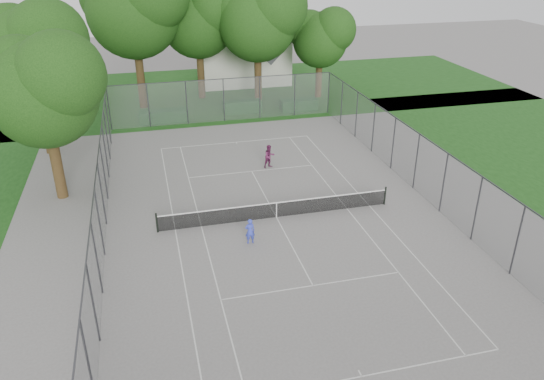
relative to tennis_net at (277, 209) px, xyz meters
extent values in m
plane|color=slate|center=(0.00, 0.00, -0.51)|extent=(120.00, 120.00, 0.00)
cube|color=#194714|center=(0.00, 26.00, -0.51)|extent=(60.00, 20.00, 0.00)
cube|color=silver|center=(0.00, -11.88, -0.50)|extent=(10.97, 0.06, 0.01)
cube|color=silver|center=(0.00, 11.88, -0.50)|extent=(10.97, 0.06, 0.01)
cube|color=silver|center=(-5.49, 0.00, -0.50)|extent=(0.06, 23.77, 0.01)
cube|color=silver|center=(5.49, 0.00, -0.50)|extent=(0.06, 23.77, 0.01)
cube|color=silver|center=(-4.12, 0.00, -0.50)|extent=(0.06, 23.77, 0.01)
cube|color=silver|center=(4.12, 0.00, -0.50)|extent=(0.06, 23.77, 0.01)
cube|color=silver|center=(0.00, -6.40, -0.50)|extent=(8.23, 0.06, 0.01)
cube|color=silver|center=(0.00, 6.40, -0.50)|extent=(8.23, 0.06, 0.01)
cube|color=silver|center=(0.00, 0.00, -0.50)|extent=(0.06, 12.80, 0.01)
cube|color=silver|center=(0.00, -11.73, -0.50)|extent=(0.06, 0.30, 0.01)
cube|color=silver|center=(0.00, 11.73, -0.50)|extent=(0.06, 0.30, 0.01)
cylinder|color=black|center=(-6.39, 0.00, 0.04)|extent=(0.10, 0.10, 1.10)
cylinder|color=black|center=(6.39, 0.00, 0.04)|extent=(0.10, 0.10, 1.10)
cube|color=black|center=(0.00, 0.00, -0.06)|extent=(12.67, 0.01, 0.86)
cube|color=white|center=(0.00, 0.00, 0.40)|extent=(12.77, 0.03, 0.06)
cube|color=white|center=(0.00, 0.00, -0.07)|extent=(0.05, 0.02, 0.88)
cylinder|color=#38383D|center=(-9.00, 17.00, 1.24)|extent=(0.08, 0.08, 3.50)
cylinder|color=#38383D|center=(9.00, 17.00, 1.24)|extent=(0.08, 0.08, 3.50)
cube|color=slate|center=(0.00, 17.00, 1.24)|extent=(18.00, 0.02, 3.50)
cube|color=slate|center=(-9.00, 0.00, 1.24)|extent=(0.02, 34.00, 3.50)
cube|color=slate|center=(9.00, 0.00, 1.24)|extent=(0.02, 34.00, 3.50)
cube|color=#38383D|center=(0.00, 17.00, 2.99)|extent=(18.00, 0.05, 0.05)
cube|color=#38383D|center=(-9.00, 0.00, 2.99)|extent=(0.05, 34.00, 0.05)
cube|color=#38383D|center=(9.00, 0.00, 2.99)|extent=(0.05, 34.00, 0.05)
cylinder|color=#3B2A15|center=(-6.35, 22.51, 2.21)|extent=(0.68, 0.68, 5.43)
sphere|color=#163A10|center=(-6.35, 22.51, 7.63)|extent=(7.73, 7.73, 7.73)
cylinder|color=#3B2A15|center=(-0.90, 24.31, 1.82)|extent=(0.65, 0.65, 4.66)
sphere|color=#163A10|center=(-0.90, 24.31, 6.47)|extent=(6.63, 6.63, 6.63)
sphere|color=#163A10|center=(0.43, 23.32, 7.79)|extent=(5.30, 5.30, 5.30)
sphere|color=#163A10|center=(-2.06, 25.14, 7.46)|extent=(4.97, 4.97, 4.97)
cylinder|color=#3B2A15|center=(3.85, 21.33, 1.86)|extent=(0.65, 0.65, 4.74)
sphere|color=#163A10|center=(3.85, 21.33, 6.59)|extent=(6.74, 6.74, 6.74)
sphere|color=#163A10|center=(5.19, 20.32, 7.94)|extent=(5.39, 5.39, 5.39)
sphere|color=#163A10|center=(2.67, 22.17, 7.60)|extent=(5.06, 5.06, 5.06)
cylinder|color=#3B2A15|center=(9.79, 21.94, 1.24)|extent=(0.60, 0.60, 3.50)
sphere|color=#163A10|center=(9.79, 21.94, 4.72)|extent=(4.97, 4.97, 4.97)
sphere|color=#163A10|center=(10.79, 21.19, 5.72)|extent=(3.98, 3.98, 3.98)
sphere|color=#163A10|center=(8.92, 22.56, 5.47)|extent=(3.73, 3.73, 3.73)
cylinder|color=#3B2A15|center=(-13.06, 13.13, 1.72)|extent=(0.64, 0.64, 4.47)
sphere|color=#163A10|center=(-13.06, 13.13, 6.18)|extent=(6.35, 6.35, 6.35)
sphere|color=#163A10|center=(-11.79, 12.17, 7.45)|extent=(5.08, 5.08, 5.08)
sphere|color=#163A10|center=(-14.17, 13.92, 7.13)|extent=(4.76, 4.76, 4.76)
cylinder|color=#3B2A15|center=(-11.58, 5.55, 1.55)|extent=(0.62, 0.62, 4.12)
sphere|color=#163A10|center=(-11.58, 5.55, 5.66)|extent=(5.86, 5.86, 5.86)
sphere|color=#163A10|center=(-10.41, 4.67, 6.83)|extent=(4.68, 4.68, 4.68)
sphere|color=#163A10|center=(-12.61, 6.28, 6.53)|extent=(4.39, 4.39, 4.39)
cube|color=#144017|center=(-4.88, 17.93, -0.02)|extent=(3.95, 1.18, 0.99)
cube|color=#144017|center=(1.87, 18.88, 0.01)|extent=(3.30, 0.94, 1.04)
cube|color=#144017|center=(6.77, 18.32, -0.03)|extent=(3.18, 1.17, 0.95)
cube|color=silver|center=(4.07, 29.49, 2.78)|extent=(8.78, 6.58, 6.58)
cube|color=#48494D|center=(4.07, 29.49, 6.07)|extent=(8.69, 6.80, 8.69)
imported|color=blue|center=(-1.94, -2.22, 0.17)|extent=(0.50, 0.34, 1.36)
imported|color=#66224C|center=(1.28, 6.76, 0.27)|extent=(0.90, 0.79, 1.56)
camera|label=1|loc=(-6.45, -24.53, 13.55)|focal=35.00mm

